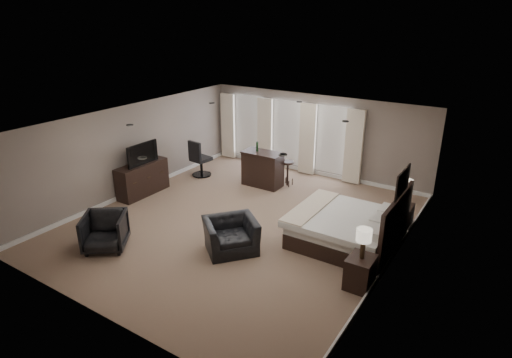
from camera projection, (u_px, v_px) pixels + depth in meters
The scene contains 16 objects.
room at pixel (240, 175), 10.36m from camera, with size 7.60×8.60×2.64m.
window_bay at pixel (286, 135), 14.11m from camera, with size 5.25×0.20×2.30m.
bed at pixel (346, 215), 9.64m from camera, with size 2.24×2.14×1.43m, color silver.
nightstand_near at pixel (360, 272), 8.20m from camera, with size 0.48×0.59×0.64m, color black.
nightstand_far at pixel (402, 216), 10.48m from camera, with size 0.46×0.56×0.61m, color black.
lamp_near at pixel (363, 244), 7.97m from camera, with size 0.29×0.29×0.61m, color beige.
lamp_far at pixel (405, 193), 10.24m from camera, with size 0.32×0.32×0.66m, color beige.
wall_art at pixel (402, 182), 8.70m from camera, with size 0.04×0.96×0.56m, color slate.
dresser at pixel (142, 179), 12.39m from camera, with size 0.52×1.61×0.94m, color black.
tv at pixel (141, 161), 12.19m from camera, with size 1.09×0.63×0.14m, color black.
armchair_near at pixel (231, 230), 9.42m from camera, with size 1.13×0.73×0.98m, color black.
armchair_far at pixel (105, 230), 9.50m from camera, with size 0.89×0.84×0.92m, color black.
bar_counter at pixel (263, 169), 12.97m from camera, with size 1.23×0.64×1.08m, color black.
bar_stool_left at pixel (253, 159), 14.41m from camera, with size 0.35×0.35×0.74m, color black.
bar_stool_right at pixel (288, 173), 13.03m from camera, with size 0.37×0.37×0.78m, color black.
desk_chair at pixel (201, 158), 13.74m from camera, with size 0.61×0.61×1.21m, color black.
Camera 1 is at (5.57, -7.93, 4.98)m, focal length 30.00 mm.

